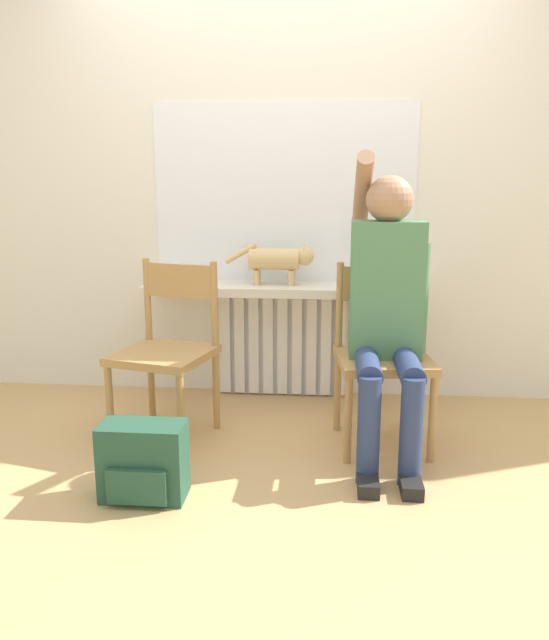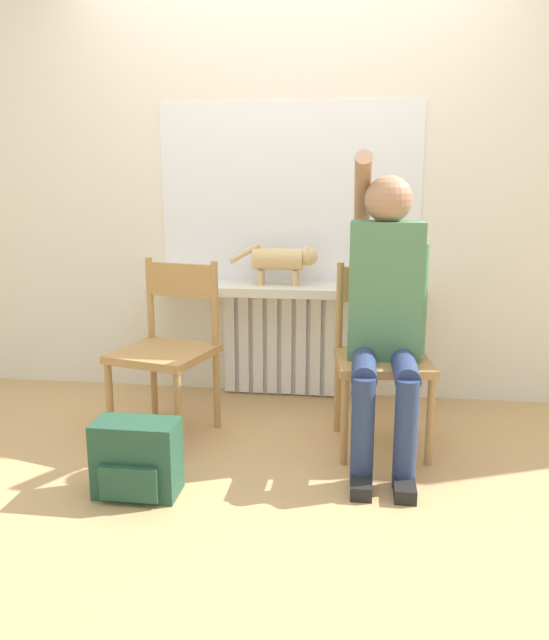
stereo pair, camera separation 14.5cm
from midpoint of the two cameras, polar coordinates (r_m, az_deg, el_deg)
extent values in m
plane|color=tan|center=(2.84, -0.12, -14.39)|extent=(12.00, 12.00, 0.00)
cube|color=white|center=(3.75, 2.53, 13.53)|extent=(7.00, 0.06, 2.70)
cube|color=white|center=(3.81, 2.29, -2.06)|extent=(0.79, 0.05, 0.65)
cube|color=white|center=(3.82, -3.01, -2.05)|extent=(0.06, 0.03, 0.62)
cube|color=white|center=(3.80, -1.71, -2.09)|extent=(0.06, 0.03, 0.62)
cube|color=white|center=(3.79, -0.41, -2.14)|extent=(0.06, 0.03, 0.62)
cube|color=white|center=(3.78, 0.90, -2.18)|extent=(0.06, 0.03, 0.62)
cube|color=white|center=(3.77, 2.22, -2.23)|extent=(0.06, 0.03, 0.62)
cube|color=white|center=(3.76, 3.55, -2.27)|extent=(0.06, 0.03, 0.62)
cube|color=white|center=(3.75, 4.88, -2.32)|extent=(0.06, 0.03, 0.62)
cube|color=white|center=(3.75, 6.21, -2.36)|extent=(0.06, 0.03, 0.62)
cube|color=white|center=(3.75, 7.55, -2.40)|extent=(0.06, 0.03, 0.62)
cube|color=silver|center=(3.61, 2.14, 2.81)|extent=(1.59, 0.32, 0.05)
cube|color=white|center=(3.72, 2.46, 11.44)|extent=(1.53, 0.01, 1.03)
cube|color=#B2844C|center=(3.18, -8.85, -3.07)|extent=(0.54, 0.54, 0.04)
cylinder|color=#B2844C|center=(3.20, -13.56, -7.48)|extent=(0.04, 0.04, 0.42)
cylinder|color=#B2844C|center=(3.00, -7.42, -8.62)|extent=(0.04, 0.04, 0.42)
cylinder|color=#B2844C|center=(3.50, -9.81, -5.53)|extent=(0.04, 0.04, 0.42)
cylinder|color=#B2844C|center=(3.32, -4.05, -6.41)|extent=(0.04, 0.04, 0.42)
cylinder|color=#B2844C|center=(3.39, -10.10, 1.98)|extent=(0.04, 0.04, 0.44)
cylinder|color=#B2844C|center=(3.20, -4.18, 1.52)|extent=(0.04, 0.04, 0.44)
cube|color=#B2844C|center=(3.27, -7.28, 3.63)|extent=(0.39, 0.12, 0.17)
cube|color=#B2844C|center=(3.06, 11.20, -3.80)|extent=(0.49, 0.49, 0.04)
cylinder|color=#B2844C|center=(2.92, 7.85, -9.21)|extent=(0.04, 0.04, 0.42)
cylinder|color=#B2844C|center=(2.99, 15.40, -9.02)|extent=(0.04, 0.04, 0.42)
cylinder|color=#B2844C|center=(3.28, 7.06, -6.69)|extent=(0.04, 0.04, 0.42)
cylinder|color=#B2844C|center=(3.35, 13.77, -6.59)|extent=(0.04, 0.04, 0.42)
cylinder|color=#B2844C|center=(3.16, 7.28, 1.32)|extent=(0.04, 0.04, 0.44)
cylinder|color=#B2844C|center=(3.23, 14.20, 1.26)|extent=(0.04, 0.04, 0.44)
cube|color=#B2844C|center=(3.17, 10.86, 3.22)|extent=(0.40, 0.07, 0.17)
cylinder|color=navy|center=(2.86, 9.64, -4.14)|extent=(0.11, 0.43, 0.11)
cylinder|color=navy|center=(2.87, 13.24, -4.23)|extent=(0.11, 0.43, 0.11)
cylinder|color=navy|center=(2.73, 9.59, -10.11)|extent=(0.10, 0.10, 0.48)
cylinder|color=navy|center=(2.74, 13.41, -10.17)|extent=(0.10, 0.10, 0.48)
cube|color=black|center=(2.77, 9.46, -14.65)|extent=(0.09, 0.20, 0.06)
cube|color=black|center=(2.78, 13.30, -14.69)|extent=(0.09, 0.20, 0.06)
cube|color=#4C7F56|center=(3.00, 11.45, 2.65)|extent=(0.34, 0.20, 0.65)
sphere|color=#A87A5B|center=(2.96, 11.82, 10.74)|extent=(0.22, 0.22, 0.22)
cylinder|color=#A87A5B|center=(3.09, 9.43, 11.44)|extent=(0.08, 0.50, 0.38)
cylinder|color=#4C7F56|center=(2.98, 14.41, 1.80)|extent=(0.08, 0.08, 0.52)
cylinder|color=#DBB77A|center=(3.60, 1.48, 5.58)|extent=(0.29, 0.12, 0.12)
sphere|color=#DBB77A|center=(3.58, 4.28, 5.82)|extent=(0.11, 0.11, 0.11)
cone|color=#DBB77A|center=(3.55, 4.27, 6.54)|extent=(0.04, 0.04, 0.04)
cone|color=#DBB77A|center=(3.60, 4.32, 6.63)|extent=(0.04, 0.04, 0.04)
cylinder|color=#DBB77A|center=(3.57, 3.01, 3.81)|extent=(0.03, 0.03, 0.09)
cylinder|color=#DBB77A|center=(3.63, 3.10, 3.95)|extent=(0.03, 0.03, 0.09)
cylinder|color=#DBB77A|center=(3.59, -0.18, 3.88)|extent=(0.03, 0.03, 0.09)
cylinder|color=#DBB77A|center=(3.65, -0.04, 4.02)|extent=(0.03, 0.03, 0.09)
cylinder|color=#DBB77A|center=(3.62, -1.57, 6.12)|extent=(0.19, 0.03, 0.13)
cube|color=#234C38|center=(2.70, -10.94, -12.29)|extent=(0.35, 0.18, 0.32)
cube|color=#234C38|center=(2.64, -11.63, -14.49)|extent=(0.24, 0.03, 0.14)
camera|label=1|loc=(0.07, -88.69, 0.29)|focal=35.00mm
camera|label=2|loc=(0.07, 91.31, -0.29)|focal=35.00mm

